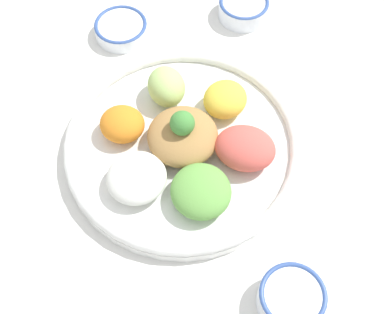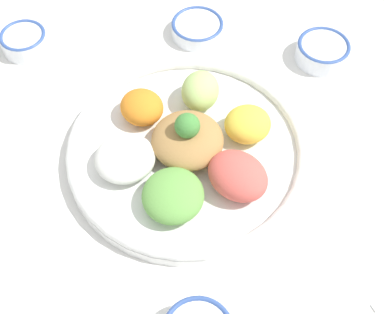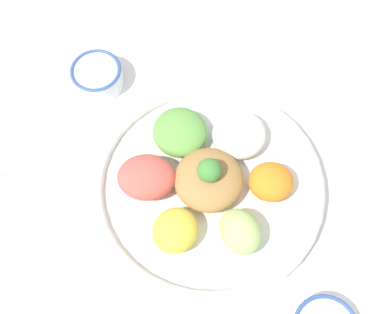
{
  "view_description": "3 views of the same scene",
  "coord_description": "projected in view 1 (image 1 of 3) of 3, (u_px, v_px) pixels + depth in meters",
  "views": [
    {
      "loc": [
        -0.37,
        -0.29,
        0.81
      ],
      "look_at": [
        0.01,
        -0.05,
        0.06
      ],
      "focal_mm": 50.0,
      "sensor_mm": 36.0,
      "label": 1
    },
    {
      "loc": [
        -0.22,
        -0.47,
        0.77
      ],
      "look_at": [
        0.02,
        -0.06,
        0.07
      ],
      "focal_mm": 50.0,
      "sensor_mm": 36.0,
      "label": 2
    },
    {
      "loc": [
        0.39,
        0.08,
        0.9
      ],
      "look_at": [
        0.02,
        -0.05,
        0.08
      ],
      "focal_mm": 50.0,
      "sensor_mm": 36.0,
      "label": 3
    }
  ],
  "objects": [
    {
      "name": "salad_platter",
      "position": [
        184.0,
        144.0,
        0.92
      ],
      "size": [
        0.41,
        0.41,
        0.11
      ],
      "color": "white",
      "rests_on": "ground_plane"
    },
    {
      "name": "rice_bowl_plain",
      "position": [
        291.0,
        298.0,
        0.79
      ],
      "size": [
        0.1,
        0.1,
        0.05
      ],
      "color": "white",
      "rests_on": "ground_plane"
    },
    {
      "name": "sauce_bowl_red",
      "position": [
        121.0,
        28.0,
        1.07
      ],
      "size": [
        0.11,
        0.11,
        0.03
      ],
      "color": "white",
      "rests_on": "ground_plane"
    },
    {
      "name": "sauce_bowl_dark",
      "position": [
        243.0,
        7.0,
        1.09
      ],
      "size": [
        0.1,
        0.1,
        0.04
      ],
      "color": "white",
      "rests_on": "ground_plane"
    },
    {
      "name": "ground_plane",
      "position": [
        164.0,
        163.0,
        0.93
      ],
      "size": [
        2.4,
        2.4,
        0.0
      ],
      "primitive_type": "plane",
      "color": "white"
    }
  ]
}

